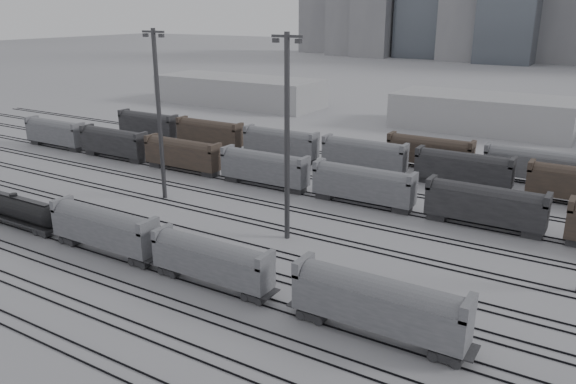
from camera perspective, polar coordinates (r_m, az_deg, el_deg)
The scene contains 12 objects.
ground at distance 61.20m, azimuth -12.11°, elevation -8.50°, with size 900.00×900.00×0.00m, color silver.
tracks at distance 73.58m, azimuth -2.80°, elevation -3.37°, with size 220.00×71.50×0.16m.
tank_car_b at distance 80.84m, azimuth -25.96°, elevation -1.47°, with size 17.00×2.83×4.20m.
hopper_car_a at distance 67.61m, azimuth -18.19°, elevation -3.39°, with size 14.79×2.94×5.29m.
hopper_car_b at distance 57.40m, azimuth -7.79°, elevation -6.75°, with size 13.74×2.73×4.91m.
hopper_car_c at distance 48.96m, azimuth 9.19°, elevation -10.96°, with size 15.45×3.07×5.52m.
light_mast_b at distance 83.06m, azimuth -12.99°, elevation 7.96°, with size 3.92×0.63×24.50m.
light_mast_c at distance 65.77m, azimuth -0.10°, elevation 5.88°, with size 3.94×0.63×24.61m.
bg_string_near at distance 81.05m, azimuth 7.64°, elevation 0.58°, with size 151.00×3.00×5.60m.
bg_string_mid at distance 92.66m, azimuth 17.37°, elevation 2.14°, with size 151.00×3.00×5.60m.
warehouse_left at distance 167.99m, azimuth -5.04°, elevation 10.20°, with size 50.00×18.00×8.00m, color #AFAFB2.
warehouse_mid at distance 138.97m, azimuth 19.18°, elevation 7.61°, with size 40.00×18.00×8.00m, color #AFAFB2.
Camera 1 is at (38.63, -39.02, 27.04)m, focal length 35.00 mm.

